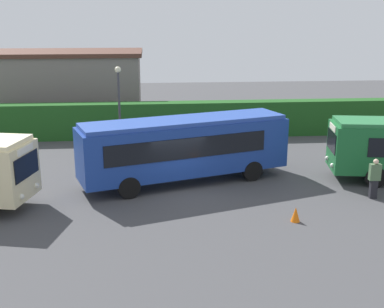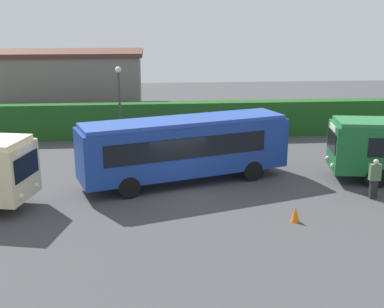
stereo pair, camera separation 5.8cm
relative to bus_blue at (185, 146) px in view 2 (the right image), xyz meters
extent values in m
plane|color=#424244|center=(-0.35, -1.16, -1.82)|extent=(79.11, 79.11, 0.00)
cube|color=black|center=(-6.68, -3.20, 0.14)|extent=(0.49, 1.98, 0.96)
cube|color=silver|center=(-6.68, -3.20, 0.83)|extent=(0.34, 1.33, 0.28)
cylinder|color=black|center=(-8.24, -1.68, -1.32)|extent=(1.04, 0.50, 1.00)
sphere|color=silver|center=(-6.51, -2.54, -0.92)|extent=(0.22, 0.22, 0.22)
sphere|color=silver|center=(-6.82, -3.86, -0.92)|extent=(0.22, 0.22, 0.22)
cube|color=navy|center=(-0.01, 0.00, -0.07)|extent=(10.35, 5.42, 2.40)
cube|color=#2747A0|center=(-0.01, 0.00, 1.23)|extent=(10.01, 5.15, 0.20)
cube|color=black|center=(-0.67, 1.06, 0.22)|extent=(7.51, 2.49, 0.96)
cube|color=black|center=(0.09, -1.25, 0.22)|extent=(7.51, 2.49, 0.96)
cube|color=black|center=(4.81, 1.58, 0.22)|extent=(0.65, 1.88, 1.01)
cube|color=silver|center=(4.81, 1.58, 0.95)|extent=(0.45, 1.26, 0.28)
cylinder|color=black|center=(2.63, 2.02, -1.32)|extent=(1.04, 0.58, 1.00)
cylinder|color=black|center=(3.31, -0.07, -1.32)|extent=(1.04, 0.58, 1.00)
cylinder|color=black|center=(-3.33, 0.06, -1.32)|extent=(1.04, 0.58, 1.00)
cylinder|color=black|center=(-2.64, -2.02, -1.32)|extent=(1.04, 0.58, 1.00)
sphere|color=silver|center=(4.62, 2.21, -0.92)|extent=(0.22, 0.22, 0.22)
sphere|color=silver|center=(5.03, 0.96, -0.92)|extent=(0.22, 0.22, 0.22)
cube|color=black|center=(7.17, -0.17, 0.14)|extent=(0.36, 1.91, 0.95)
cube|color=silver|center=(7.17, -0.17, 0.82)|extent=(0.25, 1.28, 0.28)
cylinder|color=black|center=(8.90, -1.55, -1.32)|extent=(1.03, 0.44, 1.00)
cylinder|color=black|center=(9.25, 0.57, -1.32)|extent=(1.03, 0.44, 1.00)
sphere|color=silver|center=(7.04, -0.81, -0.92)|extent=(0.22, 0.22, 0.22)
sphere|color=silver|center=(7.26, 0.47, -0.92)|extent=(0.22, 0.22, 0.22)
cube|color=black|center=(8.16, -2.95, -1.40)|extent=(0.32, 0.25, 0.84)
cube|color=#4C6B47|center=(8.16, -2.95, -0.61)|extent=(0.49, 0.28, 0.74)
sphere|color=beige|center=(8.16, -2.95, -0.13)|extent=(0.23, 0.23, 0.23)
cube|color=#1E501C|center=(-0.35, 9.57, -0.65)|extent=(51.56, 1.26, 2.35)
cube|color=slate|center=(-8.32, 16.06, 0.70)|extent=(11.96, 7.15, 5.04)
cube|color=#4C2D23|center=(-8.32, 16.06, 3.37)|extent=(12.44, 7.43, 0.30)
cone|color=orange|center=(3.96, -5.21, -1.52)|extent=(0.36, 0.36, 0.60)
cylinder|color=#38383D|center=(-3.43, 6.43, 0.51)|extent=(0.14, 0.14, 4.66)
sphere|color=beige|center=(-3.43, 6.43, 3.02)|extent=(0.36, 0.36, 0.36)
camera|label=1|loc=(-1.71, -22.76, 5.92)|focal=46.03mm
camera|label=2|loc=(-1.65, -22.76, 5.92)|focal=46.03mm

